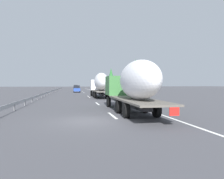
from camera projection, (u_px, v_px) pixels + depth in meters
ground_plane at (77, 93)px, 52.58m from camera, size 260.00×260.00×0.00m
lane_stripe_0 at (112, 115)px, 15.56m from camera, size 3.20×0.20×0.01m
lane_stripe_1 at (97, 104)px, 24.87m from camera, size 3.20×0.20×0.01m
lane_stripe_2 at (89, 97)px, 37.11m from camera, size 3.20×0.20×0.01m
lane_stripe_3 at (88, 96)px, 39.72m from camera, size 3.20×0.20×0.01m
lane_stripe_4 at (84, 93)px, 54.68m from camera, size 3.20×0.20×0.01m
lane_stripe_5 at (82, 92)px, 63.88m from camera, size 3.20×0.20×0.01m
lane_stripe_6 at (81, 90)px, 77.33m from camera, size 3.20×0.20×0.01m
lane_stripe_7 at (80, 90)px, 77.54m from camera, size 3.20×0.20×0.01m
edge_line_right at (97, 92)px, 58.50m from camera, size 110.00×0.20×0.01m
truck_lead at (100, 84)px, 36.37m from camera, size 13.00×2.55×4.14m
truck_trailing at (133, 84)px, 16.67m from camera, size 12.98×2.55×4.03m
car_blue_sedan at (77, 89)px, 58.04m from camera, size 4.60×1.77×1.92m
car_black_suv at (76, 87)px, 91.03m from camera, size 4.74×1.79×1.86m
road_sign at (104, 84)px, 53.43m from camera, size 0.10×0.90×3.22m
tree_0 at (107, 81)px, 72.57m from camera, size 2.88×2.88×5.21m
tree_1 at (135, 72)px, 44.09m from camera, size 3.24×3.24×7.46m
tree_2 at (111, 77)px, 65.02m from camera, size 2.63×2.63×7.15m
guardrail_median at (53, 91)px, 54.41m from camera, size 94.00×0.10×0.76m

